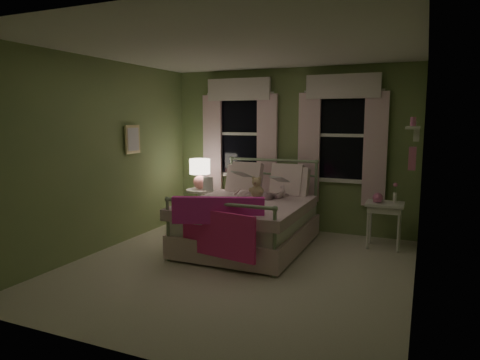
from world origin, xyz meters
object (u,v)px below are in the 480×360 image
at_px(table_lamp, 200,171).
at_px(nightstand_right, 385,210).
at_px(child_left, 243,175).
at_px(bed, 250,220).
at_px(nightstand_left, 200,203).
at_px(child_right, 279,178).
at_px(teddy_bear, 257,189).

relative_size(table_lamp, nightstand_right, 0.77).
bearing_deg(child_left, table_lamp, -23.82).
xyz_separation_m(child_left, nightstand_right, (2.03, 0.25, -0.42)).
height_order(bed, nightstand_left, bed).
distance_m(child_left, nightstand_left, 1.04).
bearing_deg(child_right, table_lamp, 6.97).
bearing_deg(nightstand_right, table_lamp, -179.35).
relative_size(teddy_bear, nightstand_left, 0.48).
bearing_deg(nightstand_left, child_left, -13.86).
relative_size(child_left, child_right, 1.08).
bearing_deg(child_right, nightstand_left, 6.97).
xyz_separation_m(nightstand_left, table_lamp, (0.00, 0.00, 0.54)).
bearing_deg(child_right, nightstand_right, -155.04).
bearing_deg(table_lamp, teddy_bear, -17.99).
bearing_deg(bed, child_left, 123.60).
height_order(bed, child_left, child_left).
distance_m(child_left, nightstand_right, 2.09).
distance_m(teddy_bear, nightstand_left, 1.26).
distance_m(child_right, teddy_bear, 0.35).
bearing_deg(teddy_bear, table_lamp, 162.01).
relative_size(teddy_bear, table_lamp, 0.63).
distance_m(child_right, table_lamp, 1.44).
height_order(child_left, table_lamp, child_left).
distance_m(child_left, teddy_bear, 0.37).
distance_m(nightstand_left, nightstand_right, 2.90).
distance_m(bed, teddy_bear, 0.49).
relative_size(child_right, teddy_bear, 2.35).
bearing_deg(nightstand_right, child_left, -173.10).
bearing_deg(child_left, teddy_bear, 140.54).
height_order(child_left, child_right, child_left).
height_order(table_lamp, nightstand_right, table_lamp).
relative_size(child_right, table_lamp, 1.49).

